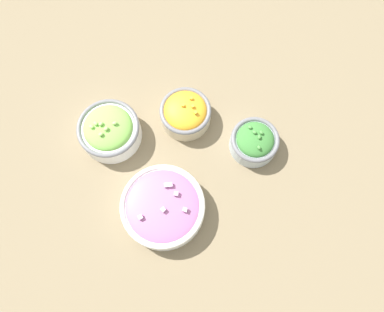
{
  "coord_description": "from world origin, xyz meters",
  "views": [
    {
      "loc": [
        -0.1,
        -0.27,
        0.93
      ],
      "look_at": [
        0.0,
        0.0,
        0.03
      ],
      "focal_mm": 35.0,
      "sensor_mm": 36.0,
      "label": 1
    }
  ],
  "objects": [
    {
      "name": "bowl_broccoli",
      "position": [
        0.16,
        -0.02,
        0.03
      ],
      "size": [
        0.12,
        0.12,
        0.07
      ],
      "color": "#B2C1CC",
      "rests_on": "ground_plane"
    },
    {
      "name": "bowl_squash",
      "position": [
        0.02,
        0.12,
        0.04
      ],
      "size": [
        0.13,
        0.13,
        0.08
      ],
      "color": "beige",
      "rests_on": "ground_plane"
    },
    {
      "name": "bowl_red_onion",
      "position": [
        -0.11,
        -0.1,
        0.04
      ],
      "size": [
        0.2,
        0.2,
        0.07
      ],
      "color": "white",
      "rests_on": "ground_plane"
    },
    {
      "name": "ground_plane",
      "position": [
        0.0,
        0.0,
        0.0
      ],
      "size": [
        3.0,
        3.0,
        0.0
      ],
      "primitive_type": "plane",
      "color": "#75664C"
    },
    {
      "name": "bowl_lettuce",
      "position": [
        -0.18,
        0.13,
        0.04
      ],
      "size": [
        0.16,
        0.16,
        0.09
      ],
      "color": "white",
      "rests_on": "ground_plane"
    }
  ]
}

